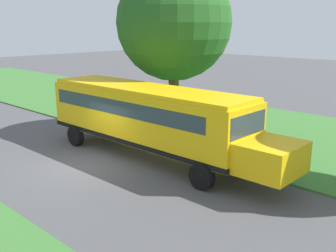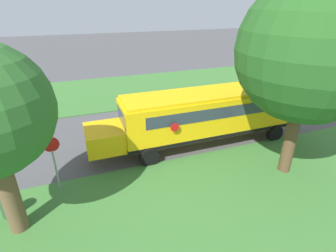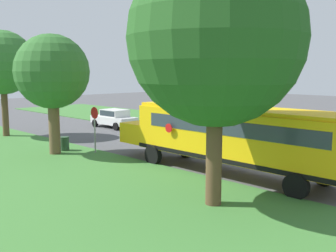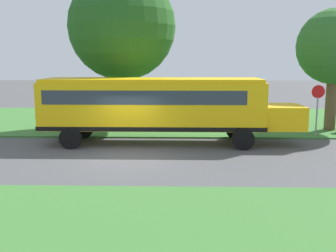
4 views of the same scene
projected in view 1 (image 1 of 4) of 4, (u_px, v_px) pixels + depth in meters
ground_plane at (83, 166)px, 16.57m from camera, size 120.00×120.00×0.00m
grass_verge at (221, 123)px, 23.65m from camera, size 12.00×80.00×0.08m
school_bus at (150, 115)px, 17.21m from camera, size 2.84×12.42×3.16m
oak_tree_beside_bus at (171, 21)px, 20.50m from camera, size 6.07×6.07×8.93m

